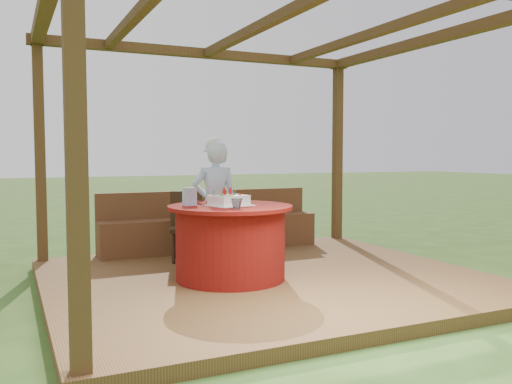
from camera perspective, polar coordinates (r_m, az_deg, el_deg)
ground at (r=5.92m, az=1.03°, el=-9.86°), size 60.00×60.00×0.00m
deck at (r=5.90m, az=1.03°, el=-9.30°), size 4.50×4.00×0.12m
pergola at (r=5.83m, az=1.06°, el=13.77°), size 4.50×4.00×2.72m
bench at (r=7.40m, az=-4.77°, el=-4.03°), size 3.00×0.42×0.80m
table at (r=5.63m, az=-2.71°, el=-5.26°), size 1.29×1.29×0.77m
chair at (r=6.69m, az=-7.33°, el=-3.27°), size 0.49×0.49×0.84m
elderly_woman at (r=6.21m, az=-4.36°, el=-1.12°), size 0.57×0.41×1.49m
birthday_cake at (r=5.55m, az=-2.87°, el=-0.88°), size 0.50×0.50×0.18m
gift_bag at (r=5.58m, az=-7.00°, el=-0.49°), size 0.13×0.09×0.18m
drinking_glass at (r=5.21m, az=-2.05°, el=-1.23°), size 0.13×0.13×0.10m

